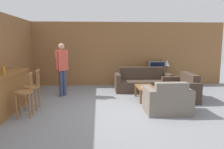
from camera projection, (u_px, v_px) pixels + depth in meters
ground_plane at (120, 112)px, 5.61m from camera, size 24.00×24.00×0.00m
wall_back at (112, 54)px, 9.05m from camera, size 9.40×0.08×2.60m
wall_left at (9, 58)px, 6.55m from camera, size 0.08×8.68×2.60m
bar_counter at (4, 94)px, 5.43m from camera, size 0.55×2.54×1.01m
bar_chair_near at (25, 94)px, 5.18m from camera, size 0.46×0.46×1.07m
bar_chair_mid at (32, 89)px, 5.78m from camera, size 0.42×0.42×1.07m
couch_far at (143, 83)px, 8.05m from camera, size 2.02×0.87×0.85m
armchair_near at (167, 101)px, 5.50m from camera, size 1.10×0.83×0.83m
loveseat_right at (181, 90)px, 6.84m from camera, size 0.80×1.35×0.82m
coffee_table at (145, 89)px, 6.78m from camera, size 0.54×0.95×0.41m
tv_unit at (156, 79)px, 8.95m from camera, size 1.15×0.47×0.53m
tv at (156, 67)px, 8.87m from camera, size 0.63×0.43×0.49m
bottle at (4, 70)px, 5.26m from camera, size 0.08×0.08×0.25m
book_on_table at (144, 87)px, 6.63m from camera, size 0.21×0.17×0.02m
table_lamp at (167, 64)px, 8.88m from camera, size 0.22×0.22×0.52m
person_by_window at (62, 66)px, 7.18m from camera, size 0.38×0.42×1.75m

